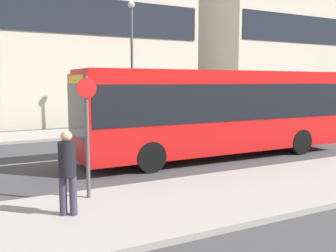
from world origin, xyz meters
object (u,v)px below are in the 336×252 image
(parked_car_0, at_px, (305,115))
(bus_stop_sign, at_px, (87,128))
(city_bus, at_px, (216,108))
(pedestrian_near_stop, at_px, (67,167))
(street_lamp, at_px, (132,53))

(parked_car_0, height_order, bus_stop_sign, bus_stop_sign)
(city_bus, bearing_deg, bus_stop_sign, -156.12)
(parked_car_0, bearing_deg, pedestrian_near_stop, -150.65)
(pedestrian_near_stop, xyz_separation_m, bus_stop_sign, (0.66, 0.91, 0.65))
(parked_car_0, xyz_separation_m, pedestrian_near_stop, (-16.98, -9.55, 0.43))
(pedestrian_near_stop, bearing_deg, parked_car_0, 57.30)
(street_lamp, bearing_deg, city_bus, -88.73)
(bus_stop_sign, bearing_deg, city_bus, 28.89)
(pedestrian_near_stop, distance_m, street_lamp, 13.62)
(pedestrian_near_stop, bearing_deg, bus_stop_sign, 81.89)
(parked_car_0, relative_size, pedestrian_near_stop, 2.35)
(pedestrian_near_stop, bearing_deg, city_bus, 60.50)
(city_bus, height_order, pedestrian_near_stop, city_bus)
(city_bus, bearing_deg, pedestrian_near_stop, -152.47)
(street_lamp, bearing_deg, pedestrian_near_stop, -117.67)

